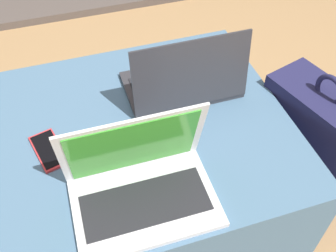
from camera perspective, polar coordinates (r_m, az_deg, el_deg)
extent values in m
plane|color=tan|center=(1.50, -3.17, -11.06)|extent=(14.00, 14.00, 0.00)
cube|color=#2A3D4E|center=(1.48, -3.21, -10.55)|extent=(0.85, 0.75, 0.05)
cube|color=slate|center=(1.31, -3.59, -5.63)|extent=(0.89, 0.78, 0.37)
cube|color=silver|center=(1.00, -3.37, -11.09)|extent=(0.36, 0.24, 0.02)
cube|color=#232328|center=(0.99, -3.31, -11.08)|extent=(0.31, 0.13, 0.00)
cube|color=silver|center=(0.95, -5.09, -2.73)|extent=(0.35, 0.07, 0.23)
cube|color=green|center=(0.95, -5.02, -2.99)|extent=(0.32, 0.06, 0.21)
cube|color=#333338|center=(1.29, 1.76, 6.06)|extent=(0.36, 0.22, 0.02)
cube|color=#232328|center=(1.29, 1.69, 6.54)|extent=(0.31, 0.12, 0.00)
cube|color=#333338|center=(1.14, 3.51, 7.42)|extent=(0.36, 0.03, 0.22)
cube|color=#B23D93|center=(1.15, 3.42, 7.55)|extent=(0.32, 0.03, 0.20)
cube|color=red|center=(1.15, -16.90, -3.37)|extent=(0.10, 0.16, 0.01)
cube|color=black|center=(1.15, -16.95, -3.21)|extent=(0.09, 0.14, 0.00)
cube|color=#23234C|center=(1.44, 19.54, -2.66)|extent=(0.26, 0.38, 0.47)
cube|color=#1E1E41|center=(1.57, 21.17, -3.15)|extent=(0.13, 0.29, 0.21)
torus|color=#23234C|center=(1.27, 22.40, 4.88)|extent=(0.04, 0.10, 0.10)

